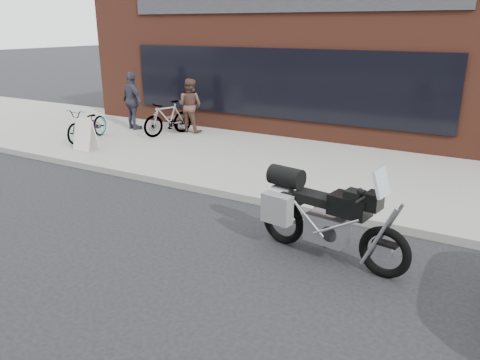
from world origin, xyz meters
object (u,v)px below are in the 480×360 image
at_px(bicycle_rear, 168,118).
at_px(cafe_patron_left, 190,105).
at_px(cafe_table, 177,118).
at_px(cafe_patron_right, 133,101).
at_px(bicycle_front, 88,124).
at_px(sandwich_sign, 85,134).
at_px(motorcycle, 321,215).

bearing_deg(bicycle_rear, cafe_patron_left, 84.05).
height_order(cafe_table, cafe_patron_right, cafe_patron_right).
bearing_deg(bicycle_front, cafe_patron_left, 39.64).
bearing_deg(cafe_patron_right, cafe_table, -136.98).
xyz_separation_m(bicycle_front, bicycle_rear, (1.61, 1.67, 0.04)).
height_order(cafe_table, cafe_patron_left, cafe_patron_left).
relative_size(sandwich_sign, cafe_patron_left, 0.50).
bearing_deg(motorcycle, bicycle_front, 168.27).
xyz_separation_m(bicycle_front, sandwich_sign, (0.78, -0.82, -0.06)).
distance_m(bicycle_rear, cafe_patron_right, 1.52).
distance_m(motorcycle, bicycle_rear, 8.26).
height_order(motorcycle, sandwich_sign, motorcycle).
relative_size(cafe_patron_left, cafe_patron_right, 0.91).
bearing_deg(cafe_patron_left, bicycle_front, 48.00).
relative_size(bicycle_front, cafe_table, 2.47).
bearing_deg(cafe_table, cafe_patron_left, 5.21).
bearing_deg(bicycle_rear, bicycle_front, -114.98).
distance_m(bicycle_rear, cafe_patron_left, 0.83).
bearing_deg(cafe_patron_left, cafe_table, 2.43).
xyz_separation_m(motorcycle, cafe_patron_left, (-6.34, 5.59, 0.31)).
relative_size(bicycle_rear, sandwich_sign, 2.06).
distance_m(motorcycle, cafe_table, 8.80).
height_order(motorcycle, bicycle_rear, motorcycle).
relative_size(bicycle_rear, cafe_table, 2.35).
bearing_deg(cafe_table, bicycle_rear, -74.80).
xyz_separation_m(sandwich_sign, cafe_patron_left, (1.15, 3.19, 0.41)).
xyz_separation_m(motorcycle, bicycle_rear, (-6.66, 4.89, -0.00)).
bearing_deg(cafe_patron_right, sandwich_sign, 123.78).
xyz_separation_m(motorcycle, bicycle_front, (-8.27, 3.22, -0.04)).
xyz_separation_m(bicycle_rear, sandwich_sign, (-0.83, -2.49, -0.10)).
relative_size(sandwich_sign, cafe_table, 1.14).
distance_m(motorcycle, cafe_patron_right, 9.54).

